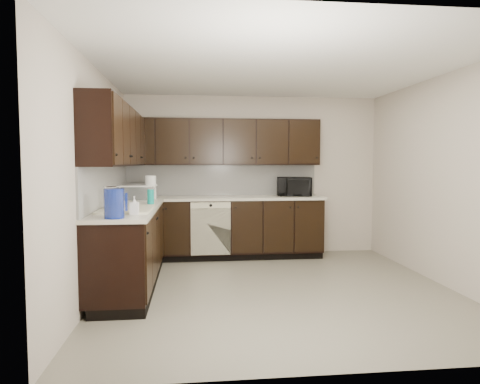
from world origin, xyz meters
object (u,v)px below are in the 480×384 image
(sink, at_px, (126,215))
(blue_pitcher, at_px, (114,204))
(toaster_oven, at_px, (140,190))
(microwave, at_px, (294,187))
(storage_bin, at_px, (138,193))

(sink, height_order, blue_pitcher, blue_pitcher)
(blue_pitcher, bearing_deg, toaster_oven, 99.67)
(sink, distance_m, microwave, 2.89)
(sink, distance_m, toaster_oven, 1.76)
(sink, xyz_separation_m, toaster_oven, (-0.07, 1.76, 0.16))
(sink, height_order, storage_bin, sink)
(blue_pitcher, bearing_deg, microwave, 54.82)
(storage_bin, height_order, blue_pitcher, blue_pitcher)
(toaster_oven, distance_m, blue_pitcher, 2.44)
(microwave, bearing_deg, sink, -133.41)
(sink, xyz_separation_m, microwave, (2.29, 1.75, 0.20))
(sink, xyz_separation_m, storage_bin, (-0.04, 1.36, 0.16))
(microwave, relative_size, storage_bin, 1.07)
(toaster_oven, xyz_separation_m, blue_pitcher, (0.07, -2.44, 0.04))
(sink, height_order, microwave, microwave)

